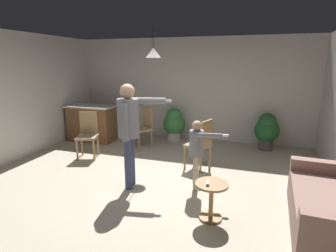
# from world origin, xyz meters

# --- Properties ---
(ground) EXTENTS (7.68, 7.68, 0.00)m
(ground) POSITION_xyz_m (0.00, 0.00, 0.00)
(ground) COLOR #B2A893
(wall_back) EXTENTS (6.40, 0.10, 2.70)m
(wall_back) POSITION_xyz_m (0.00, 3.20, 1.35)
(wall_back) COLOR beige
(wall_back) RESTS_ON ground
(couch_floral) EXTENTS (0.97, 1.85, 1.00)m
(couch_floral) POSITION_xyz_m (2.66, -0.41, 0.33)
(couch_floral) COLOR #8C6B60
(couch_floral) RESTS_ON ground
(kitchen_counter) EXTENTS (1.26, 0.66, 0.95)m
(kitchen_counter) POSITION_xyz_m (-2.45, 2.16, 0.48)
(kitchen_counter) COLOR brown
(kitchen_counter) RESTS_ON ground
(side_table_by_couch) EXTENTS (0.44, 0.44, 0.52)m
(side_table_by_couch) POSITION_xyz_m (1.17, -0.62, 0.33)
(side_table_by_couch) COLOR #99754C
(side_table_by_couch) RESTS_ON ground
(person_adult) EXTENTS (0.81, 0.61, 1.74)m
(person_adult) POSITION_xyz_m (-0.28, -0.06, 1.08)
(person_adult) COLOR #384260
(person_adult) RESTS_ON ground
(person_child) EXTENTS (0.62, 0.33, 1.17)m
(person_child) POSITION_xyz_m (0.80, 0.19, 0.72)
(person_child) COLOR tan
(person_child) RESTS_ON ground
(dining_chair_by_counter) EXTENTS (0.59, 0.59, 1.00)m
(dining_chair_by_counter) POSITION_xyz_m (-0.89, 2.00, 0.55)
(dining_chair_by_counter) COLOR #99754C
(dining_chair_by_counter) RESTS_ON ground
(dining_chair_near_wall) EXTENTS (0.54, 0.54, 1.00)m
(dining_chair_near_wall) POSITION_xyz_m (0.71, 1.05, 0.55)
(dining_chair_near_wall) COLOR #99754C
(dining_chair_near_wall) RESTS_ON ground
(dining_chair_centre_back) EXTENTS (0.53, 0.53, 1.00)m
(dining_chair_centre_back) POSITION_xyz_m (-1.81, 1.01, 0.55)
(dining_chair_centre_back) COLOR #99754C
(dining_chair_centre_back) RESTS_ON ground
(potted_plant_corner) EXTENTS (0.58, 0.58, 0.89)m
(potted_plant_corner) POSITION_xyz_m (-0.34, 2.76, 0.49)
(potted_plant_corner) COLOR #B7B2AD
(potted_plant_corner) RESTS_ON ground
(potted_plant_by_wall) EXTENTS (0.58, 0.58, 0.89)m
(potted_plant_by_wall) POSITION_xyz_m (1.98, 2.73, 0.49)
(potted_plant_by_wall) COLOR #4C4742
(potted_plant_by_wall) RESTS_ON ground
(spare_remote_on_table) EXTENTS (0.05, 0.13, 0.04)m
(spare_remote_on_table) POSITION_xyz_m (1.12, -0.67, 0.54)
(spare_remote_on_table) COLOR white
(spare_remote_on_table) RESTS_ON side_table_by_couch
(ceiling_light_pendant) EXTENTS (0.32, 0.32, 0.55)m
(ceiling_light_pendant) POSITION_xyz_m (-0.40, 1.42, 2.25)
(ceiling_light_pendant) COLOR silver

